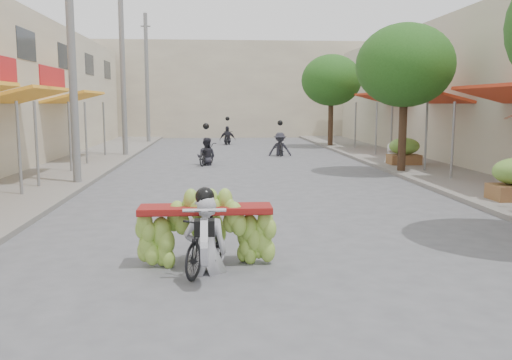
% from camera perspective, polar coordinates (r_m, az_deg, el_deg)
% --- Properties ---
extents(sidewalk_left, '(4.00, 60.00, 0.12)m').
position_cam_1_polar(sidewalk_left, '(20.66, -20.59, 0.80)').
color(sidewalk_left, slate).
rests_on(sidewalk_left, ground).
extents(sidewalk_right, '(4.00, 60.00, 0.12)m').
position_cam_1_polar(sidewalk_right, '(21.46, 18.17, 1.16)').
color(sidewalk_right, slate).
rests_on(sidewalk_right, ground).
extents(far_building, '(20.00, 6.00, 7.00)m').
position_cam_1_polar(far_building, '(42.72, -2.75, 9.39)').
color(far_building, beige).
rests_on(far_building, ground).
extents(utility_pole_mid, '(0.60, 0.24, 8.00)m').
position_cam_1_polar(utility_pole_mid, '(17.28, -18.85, 12.75)').
color(utility_pole_mid, slate).
rests_on(utility_pole_mid, ground).
extents(utility_pole_far, '(0.60, 0.24, 8.00)m').
position_cam_1_polar(utility_pole_far, '(26.07, -13.85, 11.21)').
color(utility_pole_far, slate).
rests_on(utility_pole_far, ground).
extents(utility_pole_back, '(0.60, 0.24, 8.00)m').
position_cam_1_polar(utility_pole_back, '(34.97, -11.41, 10.41)').
color(utility_pole_back, slate).
rests_on(utility_pole_back, ground).
extents(street_tree_mid, '(3.40, 3.40, 5.25)m').
position_cam_1_polar(street_tree_mid, '(19.86, 15.42, 11.52)').
color(street_tree_mid, '#3A2719').
rests_on(street_tree_mid, ground).
extents(street_tree_far, '(3.40, 3.40, 5.25)m').
position_cam_1_polar(street_tree_far, '(31.42, 7.94, 10.34)').
color(street_tree_far, '#3A2719').
rests_on(street_tree_far, ground).
extents(produce_crate_far, '(1.20, 0.88, 1.16)m').
position_cam_1_polar(produce_crate_far, '(22.04, 15.33, 3.15)').
color(produce_crate_far, brown).
rests_on(produce_crate_far, ground).
extents(banana_motorbike, '(2.20, 1.76, 2.17)m').
position_cam_1_polar(banana_motorbike, '(8.15, -5.35, -4.41)').
color(banana_motorbike, black).
rests_on(banana_motorbike, ground).
extents(pedestrian, '(0.87, 0.62, 1.60)m').
position_cam_1_polar(pedestrian, '(22.71, 14.20, 3.86)').
color(pedestrian, white).
rests_on(pedestrian, ground).
extents(bg_motorbike_a, '(1.03, 1.67, 1.95)m').
position_cam_1_polar(bg_motorbike_a, '(22.09, -5.26, 3.51)').
color(bg_motorbike_a, black).
rests_on(bg_motorbike_a, ground).
extents(bg_motorbike_b, '(1.07, 1.62, 1.95)m').
position_cam_1_polar(bg_motorbike_b, '(25.86, 2.55, 4.43)').
color(bg_motorbike_b, black).
rests_on(bg_motorbike_b, ground).
extents(bg_motorbike_c, '(1.03, 1.47, 1.95)m').
position_cam_1_polar(bg_motorbike_c, '(33.20, -3.01, 5.19)').
color(bg_motorbike_c, black).
rests_on(bg_motorbike_c, ground).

